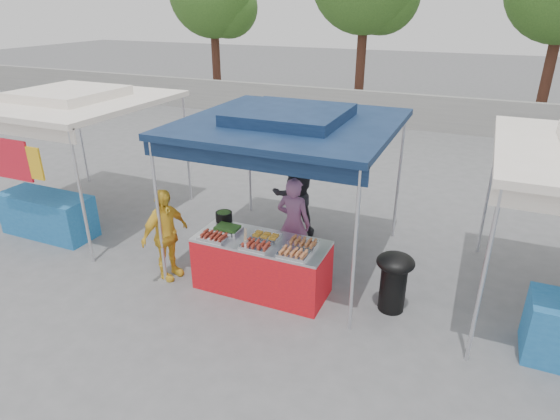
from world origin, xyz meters
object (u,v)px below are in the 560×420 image
at_px(vendor_table, 262,265).
at_px(vendor_woman, 294,223).
at_px(wok_burner, 394,277).
at_px(helper_man, 294,194).
at_px(cooking_pot, 224,217).
at_px(customer_person, 165,235).

height_order(vendor_table, vendor_woman, vendor_woman).
height_order(wok_burner, helper_man, helper_man).
distance_m(vendor_table, wok_burner, 1.95).
bearing_deg(wok_burner, helper_man, 165.28).
bearing_deg(cooking_pot, vendor_woman, 26.47).
relative_size(wok_burner, helper_man, 0.54).
bearing_deg(helper_man, wok_burner, 109.64).
height_order(vendor_table, helper_man, helper_man).
bearing_deg(vendor_woman, cooking_pot, 27.27).
bearing_deg(cooking_pot, vendor_table, -23.46).
relative_size(cooking_pot, customer_person, 0.18).
xyz_separation_m(vendor_table, wok_burner, (1.92, 0.29, 0.10)).
xyz_separation_m(vendor_woman, helper_man, (-0.42, 1.08, 0.05)).
height_order(cooking_pot, helper_man, helper_man).
relative_size(vendor_woman, helper_man, 0.94).
bearing_deg(vendor_woman, vendor_table, 79.53).
distance_m(vendor_woman, helper_man, 1.16).
distance_m(vendor_table, customer_person, 1.58).
height_order(cooking_pot, vendor_woman, vendor_woman).
xyz_separation_m(cooking_pot, vendor_woman, (1.00, 0.50, -0.15)).
bearing_deg(customer_person, cooking_pot, -35.14).
height_order(cooking_pot, customer_person, customer_person).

